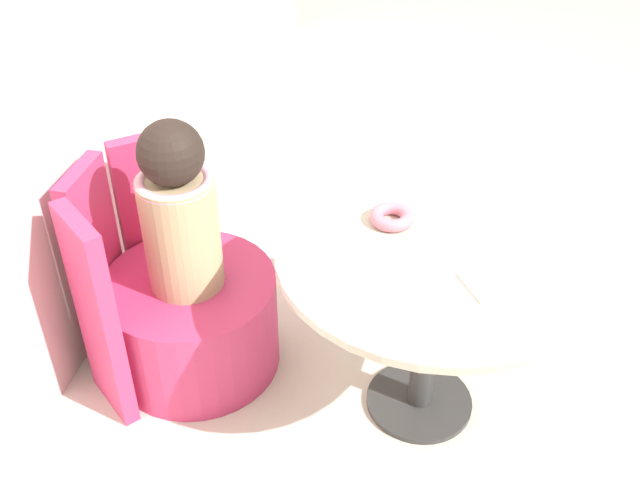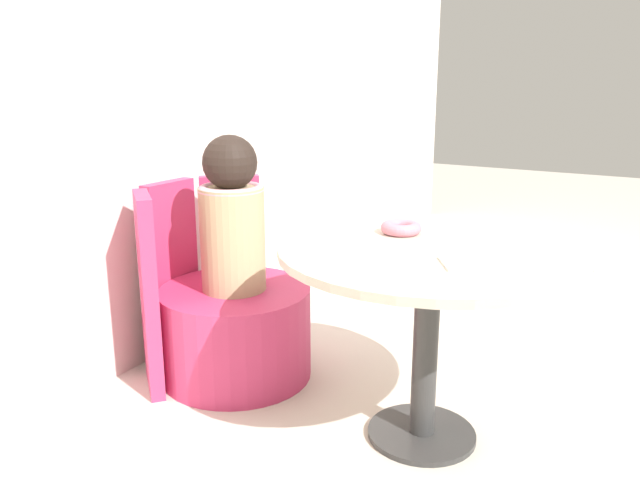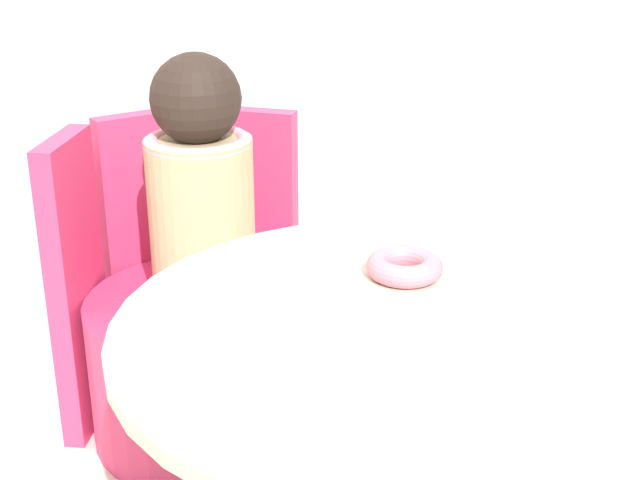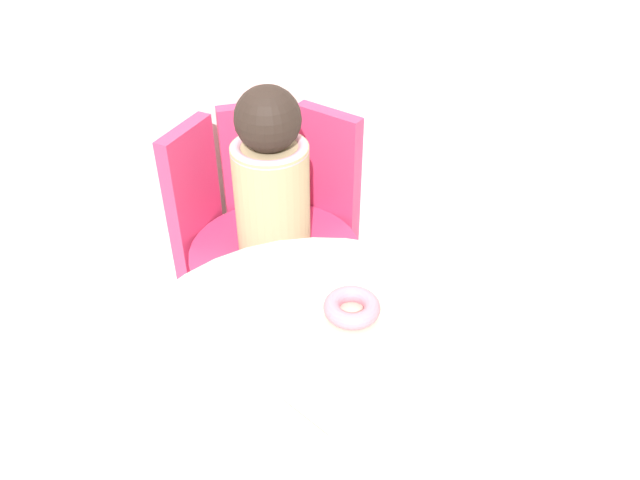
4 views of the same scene
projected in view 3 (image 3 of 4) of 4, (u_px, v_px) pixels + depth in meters
The scene contains 6 objects.
round_table at pixel (405, 384), 1.37m from camera, with size 0.89×0.89×0.62m.
tub_chair at pixel (210, 365), 2.11m from camera, with size 0.56×0.56×0.35m.
booth_backrest at pixel (163, 260), 2.22m from camera, with size 0.66×0.24×0.72m.
child_figure at pixel (200, 188), 1.94m from camera, with size 0.23×0.23×0.56m.
donut at pixel (405, 266), 1.48m from camera, with size 0.13×0.13×0.04m.
paper_napkin at pixel (409, 390), 1.15m from camera, with size 0.18×0.18×0.01m.
Camera 3 is at (-0.87, -0.96, 1.24)m, focal length 50.00 mm.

